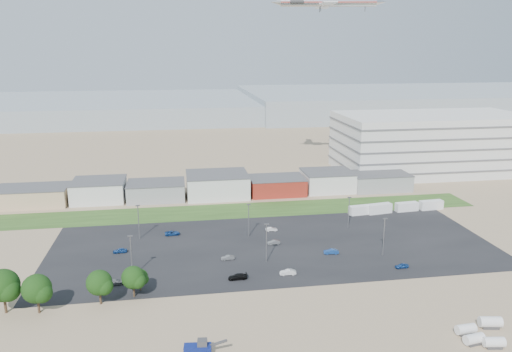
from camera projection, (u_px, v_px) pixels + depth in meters
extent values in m
plane|color=#957D5E|center=(269.00, 279.00, 116.52)|extent=(700.00, 700.00, 0.00)
cube|color=black|center=(273.00, 246.00, 136.42)|extent=(120.00, 50.00, 0.01)
cube|color=#2C491B|center=(240.00, 210.00, 166.27)|extent=(160.00, 16.00, 0.02)
cube|color=silver|center=(431.00, 143.00, 218.16)|extent=(80.00, 40.00, 25.00)
imported|color=navy|center=(331.00, 251.00, 130.96)|extent=(4.07, 1.90, 1.29)
imported|color=navy|center=(402.00, 266.00, 122.49)|extent=(3.43, 1.55, 1.14)
imported|color=black|center=(238.00, 277.00, 116.47)|extent=(4.54, 1.94, 1.30)
imported|color=#595B5E|center=(228.00, 258.00, 127.31)|extent=(3.53, 1.58, 1.13)
imported|color=navy|center=(120.00, 251.00, 131.63)|extent=(3.74, 1.71, 1.25)
imported|color=#595B5E|center=(274.00, 242.00, 137.43)|extent=(3.58, 1.53, 1.15)
imported|color=navy|center=(172.00, 233.00, 144.16)|extent=(4.50, 2.34, 1.21)
imported|color=#595B5E|center=(116.00, 282.00, 113.83)|extent=(4.52, 2.23, 1.26)
imported|color=silver|center=(271.00, 229.00, 147.40)|extent=(3.46, 1.27, 1.13)
imported|color=silver|center=(288.00, 272.00, 118.81)|extent=(3.97, 1.60, 1.28)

